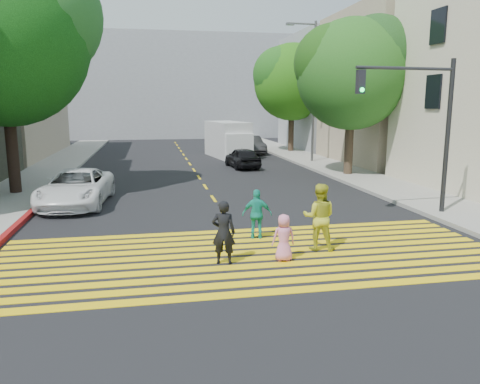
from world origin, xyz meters
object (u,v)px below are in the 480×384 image
object	(u,v)px
tree_right_far	(293,78)
tree_right_near	(354,68)
pedestrian_woman	(319,217)
pedestrian_child	(284,238)
tree_left	(4,31)
silver_car	(223,144)
dark_car_near	(242,158)
pedestrian_man	(224,232)
white_sedan	(76,188)
traffic_signal	(424,116)
pedestrian_extra	(257,214)
dark_car_parked	(251,145)
white_van	(229,141)

from	to	relation	value
tree_right_far	tree_right_near	bearing A→B (deg)	-93.00
pedestrian_woman	pedestrian_child	distance (m)	1.44
tree_left	pedestrian_woman	world-z (taller)	tree_left
tree_left	pedestrian_woman	bearing A→B (deg)	-44.20
tree_right_far	pedestrian_child	size ratio (longest dim) A/B	7.35
silver_car	dark_car_near	bearing A→B (deg)	90.53
pedestrian_man	white_sedan	world-z (taller)	pedestrian_man
silver_car	pedestrian_child	bearing A→B (deg)	86.87
pedestrian_man	silver_car	bearing A→B (deg)	-83.65
pedestrian_woman	white_sedan	distance (m)	10.39
tree_left	white_sedan	size ratio (longest dim) A/B	2.02
traffic_signal	pedestrian_man	bearing A→B (deg)	-158.43
pedestrian_man	tree_right_far	bearing A→B (deg)	-95.34
pedestrian_man	pedestrian_extra	bearing A→B (deg)	-108.07
pedestrian_child	dark_car_parked	xyz separation A→B (m)	(4.77, 26.10, 0.10)
tree_right_near	dark_car_parked	bearing A→B (deg)	102.26
dark_car_parked	pedestrian_woman	bearing A→B (deg)	-101.53
pedestrian_man	pedestrian_child	xyz separation A→B (m)	(1.53, -0.08, -0.20)
white_sedan	dark_car_parked	bearing A→B (deg)	63.10
tree_right_far	dark_car_near	size ratio (longest dim) A/B	2.35
silver_car	white_van	bearing A→B (deg)	89.32
tree_left	pedestrian_extra	distance (m)	13.79
dark_car_near	silver_car	size ratio (longest dim) A/B	0.83
pedestrian_extra	silver_car	distance (m)	25.92
tree_left	pedestrian_child	xyz separation A→B (m)	(9.04, -10.70, -6.32)
tree_right_far	white_sedan	xyz separation A→B (m)	(-14.48, -18.32, -5.34)
tree_left	tree_right_near	xyz separation A→B (m)	(16.63, 2.45, -1.09)
traffic_signal	pedestrian_child	bearing A→B (deg)	-152.41
pedestrian_extra	white_van	distance (m)	21.83
dark_car_parked	white_van	world-z (taller)	white_van
tree_right_far	pedestrian_child	world-z (taller)	tree_right_far
dark_car_near	white_van	xyz separation A→B (m)	(0.13, 6.06, 0.61)
tree_right_near	traffic_signal	size ratio (longest dim) A/B	1.57
tree_right_near	silver_car	distance (m)	16.32
white_van	traffic_signal	size ratio (longest dim) A/B	1.07
pedestrian_child	traffic_signal	world-z (taller)	traffic_signal
dark_car_parked	pedestrian_child	bearing A→B (deg)	-103.90
dark_car_near	white_sedan	bearing A→B (deg)	42.77
pedestrian_woman	dark_car_near	bearing A→B (deg)	-73.05
pedestrian_woman	pedestrian_child	xyz separation A→B (m)	(-1.21, -0.72, -0.31)
pedestrian_man	pedestrian_child	bearing A→B (deg)	-168.01
tree_right_near	silver_car	size ratio (longest dim) A/B	1.88
pedestrian_man	dark_car_near	size ratio (longest dim) A/B	0.43
pedestrian_woman	white_van	bearing A→B (deg)	-72.30
pedestrian_extra	dark_car_parked	distance (m)	24.51
dark_car_near	white_van	world-z (taller)	white_van
pedestrian_child	white_sedan	size ratio (longest dim) A/B	0.24
pedestrian_extra	white_van	xyz separation A→B (m)	(2.75, 21.65, 0.52)
silver_car	tree_right_far	bearing A→B (deg)	167.17
tree_right_far	dark_car_parked	world-z (taller)	tree_right_far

